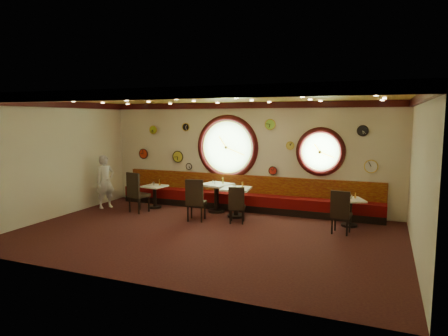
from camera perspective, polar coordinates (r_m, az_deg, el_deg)
floor at (r=9.59m, az=-2.79°, el=-9.44°), size 9.00×6.00×0.00m
ceiling at (r=9.20m, az=-2.91°, el=10.03°), size 9.00×6.00×0.02m
wall_back at (r=12.03m, az=3.16°, el=1.72°), size 9.00×0.02×3.20m
wall_front at (r=6.68m, az=-13.71°, el=-2.85°), size 9.00×0.02×3.20m
wall_left at (r=11.86m, az=-22.99°, el=1.09°), size 0.02×6.00×3.20m
wall_right at (r=8.44m, az=26.12°, el=-1.33°), size 0.02×6.00×3.20m
molding_back at (r=11.93m, az=3.14°, el=8.94°), size 9.00×0.10×0.18m
molding_front at (r=6.64m, az=-13.85°, el=10.16°), size 9.00×0.10×0.18m
molding_left at (r=11.78m, az=-23.18°, el=8.40°), size 0.10×6.00×0.18m
molding_right at (r=8.37m, az=26.35°, el=8.97°), size 0.10×6.00×0.18m
banquette_base at (r=12.00m, az=2.68°, el=-5.54°), size 8.00×0.55×0.20m
banquette_seat at (r=11.95m, az=2.69°, el=-4.37°), size 8.00×0.55×0.30m
banquette_back at (r=12.08m, az=3.04°, el=-2.32°), size 8.00×0.10×0.55m
porthole_left_glass at (r=12.21m, az=0.50°, el=2.99°), size 1.66×0.02×1.66m
porthole_left_frame at (r=12.20m, az=0.47°, el=2.99°), size 1.98×0.18×1.98m
porthole_left_ring at (r=12.17m, az=0.42°, el=2.98°), size 1.61×0.03×1.61m
porthole_right_glass at (r=11.49m, az=13.61°, el=2.28°), size 1.10×0.02×1.10m
porthole_right_frame at (r=11.48m, az=13.60°, el=2.27°), size 1.38×0.18×1.38m
porthole_right_ring at (r=11.45m, az=13.58°, el=2.26°), size 1.09×0.03×1.09m
wall_clock_0 at (r=12.93m, az=-6.59°, el=1.62°), size 0.36×0.03×0.36m
wall_clock_1 at (r=12.77m, az=-5.00°, el=0.22°), size 0.20×0.03×0.20m
wall_clock_2 at (r=13.59m, az=-11.42°, el=2.01°), size 0.32×0.03×0.32m
wall_clock_3 at (r=11.37m, az=20.27°, el=0.21°), size 0.34×0.03×0.34m
wall_clock_4 at (r=11.72m, az=6.63°, el=6.20°), size 0.30×0.03×0.30m
wall_clock_5 at (r=11.79m, az=7.00°, el=-0.39°), size 0.24×0.03×0.24m
wall_clock_6 at (r=11.32m, az=19.21°, el=5.05°), size 0.28×0.03×0.28m
wall_clock_7 at (r=12.73m, az=-5.46°, el=5.83°), size 0.24×0.03×0.24m
wall_clock_8 at (r=11.60m, az=9.45°, el=3.17°), size 0.22×0.03×0.22m
wall_clock_9 at (r=13.33m, az=-10.06°, el=5.39°), size 0.26×0.03×0.26m
table_a at (r=12.39m, az=-9.87°, el=-3.65°), size 0.70×0.70×0.69m
table_b at (r=11.65m, az=-1.10°, el=-3.76°), size 0.95×0.95×0.84m
table_c at (r=11.07m, az=1.74°, el=-4.40°), size 0.82×0.82×0.83m
table_d at (r=10.64m, az=17.53°, el=-5.61°), size 0.85×0.85×0.71m
chair_a at (r=11.83m, az=-12.45°, el=-3.05°), size 0.60×0.60×0.73m
chair_b at (r=10.62m, az=-4.11°, el=-4.19°), size 0.56×0.56×0.70m
chair_c at (r=10.39m, az=1.83°, el=-4.94°), size 0.50×0.50×0.61m
chair_d at (r=9.82m, az=16.34°, el=-5.69°), size 0.48×0.48×0.65m
condiment_a_salt at (r=12.40m, az=-9.99°, el=-2.19°), size 0.04×0.04×0.11m
condiment_b_salt at (r=11.71m, az=-1.60°, el=-1.94°), size 0.03×0.03×0.09m
condiment_c_salt at (r=11.11m, az=1.42°, el=-2.52°), size 0.03×0.03×0.09m
condiment_d_salt at (r=10.59m, az=17.45°, el=-3.93°), size 0.04×0.04×0.11m
condiment_a_pepper at (r=12.33m, az=-10.10°, el=-2.27°), size 0.04×0.04×0.10m
condiment_b_pepper at (r=11.54m, az=-1.33°, el=-2.08°), size 0.03×0.03×0.09m
condiment_c_pepper at (r=10.97m, az=1.66°, el=-2.61°), size 0.04×0.04×0.10m
condiment_d_pepper at (r=10.58m, az=17.75°, el=-3.95°), size 0.04×0.04×0.11m
condiment_a_bottle at (r=12.36m, az=-9.17°, el=-2.02°), size 0.06×0.06×0.18m
condiment_b_bottle at (r=11.63m, az=-0.16°, el=-1.81°), size 0.05×0.05×0.17m
condiment_c_bottle at (r=11.03m, az=2.66°, el=-2.42°), size 0.05×0.05×0.16m
condiment_d_bottle at (r=10.69m, az=18.24°, el=-3.75°), size 0.05×0.05×0.15m
waiter at (r=12.70m, az=-16.60°, el=-1.88°), size 0.60×0.70×1.61m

